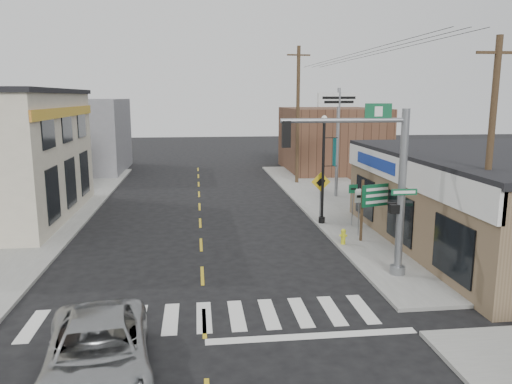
{
  "coord_description": "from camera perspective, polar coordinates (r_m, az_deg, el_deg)",
  "views": [
    {
      "loc": [
        -0.12,
        -13.88,
        6.6
      ],
      "look_at": [
        2.25,
        5.83,
        2.8
      ],
      "focal_mm": 35.0,
      "sensor_mm": 36.0,
      "label": 1
    }
  ],
  "objects": [
    {
      "name": "traffic_signal_pole",
      "position": [
        18.32,
        14.28,
        1.86
      ],
      "size": [
        4.93,
        0.38,
        6.25
      ],
      "rotation": [
        0.0,
        0.0,
        0.0
      ],
      "color": "gray",
      "rests_on": "sidewalk_right"
    },
    {
      "name": "bldg_distant_right",
      "position": [
        45.68,
        8.6,
        5.95
      ],
      "size": [
        8.0,
        10.0,
        5.6
      ],
      "primitive_type": "cube",
      "color": "brown",
      "rests_on": "ground"
    },
    {
      "name": "bldg_distant_left",
      "position": [
        47.27,
        -20.26,
        6.05
      ],
      "size": [
        9.0,
        10.0,
        6.4
      ],
      "primitive_type": "cube",
      "color": "slate",
      "rests_on": "ground"
    },
    {
      "name": "ped_crossing_sign",
      "position": [
        26.28,
        7.4,
        0.5
      ],
      "size": [
        1.01,
        0.07,
        2.61
      ],
      "rotation": [
        0.0,
        0.0,
        -0.08
      ],
      "color": "gray",
      "rests_on": "sidewalk_right"
    },
    {
      "name": "shrub_back",
      "position": [
        23.33,
        21.58,
        -5.11
      ],
      "size": [
        0.98,
        0.98,
        0.73
      ],
      "primitive_type": "ellipsoid",
      "color": "black",
      "rests_on": "sidewalk_right"
    },
    {
      "name": "fire_hydrant",
      "position": [
        22.61,
        9.94,
        -4.95
      ],
      "size": [
        0.22,
        0.22,
        0.7
      ],
      "rotation": [
        0.0,
        0.0,
        -0.22
      ],
      "color": "yellow",
      "rests_on": "sidewalk_right"
    },
    {
      "name": "sidewalk_right",
      "position": [
        29.12,
        11.59,
        -2.35
      ],
      "size": [
        6.0,
        38.0,
        0.13
      ],
      "primitive_type": "cube",
      "color": "gray",
      "rests_on": "ground"
    },
    {
      "name": "crosswalk",
      "position": [
        15.73,
        -5.96,
        -14.02
      ],
      "size": [
        11.0,
        2.2,
        0.01
      ],
      "primitive_type": "cube",
      "color": "silver",
      "rests_on": "ground"
    },
    {
      "name": "lamp_post",
      "position": [
        25.69,
        7.83,
        3.47
      ],
      "size": [
        0.72,
        0.57,
        5.55
      ],
      "rotation": [
        0.0,
        0.0,
        0.05
      ],
      "color": "black",
      "rests_on": "sidewalk_right"
    },
    {
      "name": "suv",
      "position": [
        12.78,
        -17.67,
        -17.09
      ],
      "size": [
        3.11,
        5.5,
        1.45
      ],
      "primitive_type": "imported",
      "rotation": [
        0.0,
        0.0,
        0.14
      ],
      "color": "#999C9E",
      "rests_on": "ground"
    },
    {
      "name": "utility_pole_near",
      "position": [
        18.25,
        25.06,
        3.01
      ],
      "size": [
        1.46,
        0.22,
        8.4
      ],
      "rotation": [
        0.0,
        0.0,
        -0.04
      ],
      "color": "#483424",
      "rests_on": "sidewalk_right"
    },
    {
      "name": "ground",
      "position": [
        15.37,
        -5.94,
        -14.66
      ],
      "size": [
        140.0,
        140.0,
        0.0
      ],
      "primitive_type": "plane",
      "color": "black",
      "rests_on": "ground"
    },
    {
      "name": "bare_tree",
      "position": [
        23.31,
        19.84,
        3.52
      ],
      "size": [
        2.39,
        2.39,
        4.78
      ],
      "rotation": [
        0.0,
        0.0,
        -0.43
      ],
      "color": "black",
      "rests_on": "sidewalk_right"
    },
    {
      "name": "guide_sign",
      "position": [
        23.16,
        13.6,
        -1.05
      ],
      "size": [
        1.61,
        0.14,
        2.82
      ],
      "rotation": [
        0.0,
        0.0,
        0.31
      ],
      "color": "#493522",
      "rests_on": "sidewalk_right"
    },
    {
      "name": "shrub_front",
      "position": [
        21.77,
        22.04,
        -5.79
      ],
      "size": [
        1.44,
        1.44,
        1.08
      ],
      "primitive_type": "ellipsoid",
      "color": "#163512",
      "rests_on": "sidewalk_right"
    },
    {
      "name": "center_line",
      "position": [
        22.85,
        -6.3,
        -6.01
      ],
      "size": [
        0.12,
        56.0,
        0.01
      ],
      "primitive_type": "cube",
      "color": "gold",
      "rests_on": "ground"
    },
    {
      "name": "dance_center_sign",
      "position": [
        32.82,
        9.39,
        8.6
      ],
      "size": [
        3.31,
        0.21,
        7.03
      ],
      "rotation": [
        0.0,
        0.0,
        0.4
      ],
      "color": "gray",
      "rests_on": "sidewalk_right"
    },
    {
      "name": "utility_pole_far",
      "position": [
        37.92,
        4.8,
        8.88
      ],
      "size": [
        1.76,
        0.26,
        10.14
      ],
      "rotation": [
        0.0,
        0.0,
        0.08
      ],
      "color": "#462D23",
      "rests_on": "sidewalk_right"
    },
    {
      "name": "sidewalk_left",
      "position": [
        29.05,
        -24.49,
        -3.16
      ],
      "size": [
        6.0,
        38.0,
        0.13
      ],
      "primitive_type": "cube",
      "color": "gray",
      "rests_on": "ground"
    }
  ]
}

